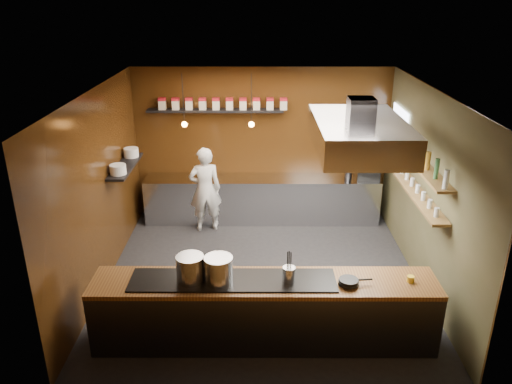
{
  "coord_description": "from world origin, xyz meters",
  "views": [
    {
      "loc": [
        -0.09,
        -7.01,
        4.33
      ],
      "look_at": [
        -0.11,
        0.4,
        1.32
      ],
      "focal_mm": 35.0,
      "sensor_mm": 36.0,
      "label": 1
    }
  ],
  "objects_px": {
    "stockpot_large": "(190,268)",
    "espresso_machine": "(370,167)",
    "extractor_hood": "(359,134)",
    "chef": "(205,189)",
    "stockpot_small": "(219,270)"
  },
  "relations": [
    {
      "from": "stockpot_small",
      "to": "espresso_machine",
      "type": "height_order",
      "value": "espresso_machine"
    },
    {
      "from": "stockpot_large",
      "to": "espresso_machine",
      "type": "xyz_separation_m",
      "value": [
        3.03,
        3.81,
        0.01
      ]
    },
    {
      "from": "stockpot_large",
      "to": "espresso_machine",
      "type": "bearing_deg",
      "value": 51.53
    },
    {
      "from": "espresso_machine",
      "to": "stockpot_small",
      "type": "bearing_deg",
      "value": -113.02
    },
    {
      "from": "extractor_hood",
      "to": "espresso_machine",
      "type": "distance_m",
      "value": 3.05
    },
    {
      "from": "stockpot_large",
      "to": "espresso_machine",
      "type": "distance_m",
      "value": 4.87
    },
    {
      "from": "extractor_hood",
      "to": "chef",
      "type": "distance_m",
      "value": 3.62
    },
    {
      "from": "extractor_hood",
      "to": "chef",
      "type": "xyz_separation_m",
      "value": [
        -2.38,
        2.14,
        -1.68
      ]
    },
    {
      "from": "extractor_hood",
      "to": "stockpot_large",
      "type": "bearing_deg",
      "value": -151.3
    },
    {
      "from": "extractor_hood",
      "to": "stockpot_small",
      "type": "bearing_deg",
      "value": -146.4
    },
    {
      "from": "extractor_hood",
      "to": "chef",
      "type": "relative_size",
      "value": 1.21
    },
    {
      "from": "stockpot_large",
      "to": "stockpot_small",
      "type": "bearing_deg",
      "value": -3.99
    },
    {
      "from": "stockpot_small",
      "to": "espresso_machine",
      "type": "relative_size",
      "value": 0.84
    },
    {
      "from": "extractor_hood",
      "to": "espresso_machine",
      "type": "height_order",
      "value": "extractor_hood"
    },
    {
      "from": "extractor_hood",
      "to": "stockpot_small",
      "type": "height_order",
      "value": "extractor_hood"
    }
  ]
}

